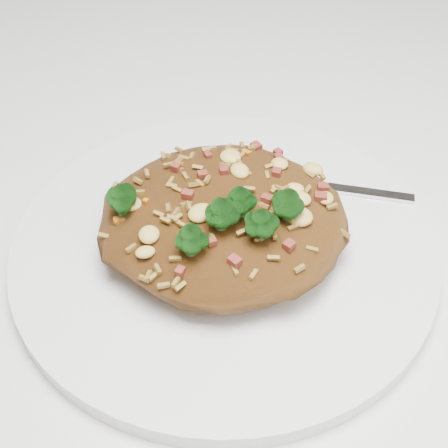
{
  "coord_description": "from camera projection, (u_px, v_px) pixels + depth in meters",
  "views": [
    {
      "loc": [
        -0.03,
        -0.37,
        1.08
      ],
      "look_at": [
        -0.04,
        -0.07,
        0.78
      ],
      "focal_mm": 50.0,
      "sensor_mm": 36.0,
      "label": 1
    }
  ],
  "objects": [
    {
      "name": "fried_rice",
      "position": [
        224.0,
        211.0,
        0.42
      ],
      "size": [
        0.17,
        0.15,
        0.06
      ],
      "color": "brown",
      "rests_on": "plate"
    },
    {
      "name": "dining_table",
      "position": [
        265.0,
        265.0,
        0.56
      ],
      "size": [
        1.2,
        0.8,
        0.75
      ],
      "color": "white",
      "rests_on": "ground"
    },
    {
      "name": "fork",
      "position": [
        317.0,
        186.0,
        0.48
      ],
      "size": [
        0.16,
        0.05,
        0.0
      ],
      "rotation": [
        0.0,
        0.0,
        -0.19
      ],
      "color": "silver",
      "rests_on": "plate"
    },
    {
      "name": "plate",
      "position": [
        224.0,
        246.0,
        0.44
      ],
      "size": [
        0.3,
        0.3,
        0.01
      ],
      "primitive_type": "cylinder",
      "color": "white",
      "rests_on": "dining_table"
    }
  ]
}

